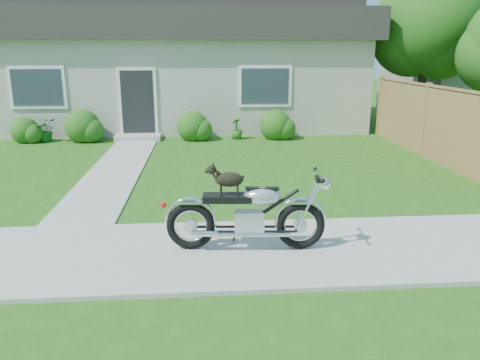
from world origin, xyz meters
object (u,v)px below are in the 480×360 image
(house, at_px, (188,65))
(tree_far, at_px, (432,28))
(fence, at_px, (426,120))
(potted_plant_left, at_px, (46,130))
(motorcycle_with_dog, at_px, (248,213))
(potted_plant_right, at_px, (237,128))

(house, height_order, tree_far, tree_far)
(fence, bearing_deg, potted_plant_left, 165.12)
(house, relative_size, tree_far, 2.37)
(potted_plant_left, xyz_separation_m, motorcycle_with_dog, (5.37, -8.55, 0.20))
(house, xyz_separation_m, motorcycle_with_dog, (1.13, -11.99, -1.60))
(tree_far, bearing_deg, potted_plant_left, -173.71)
(motorcycle_with_dog, bearing_deg, potted_plant_right, 91.07)
(house, distance_m, motorcycle_with_dog, 12.15)
(fence, distance_m, tree_far, 5.22)
(fence, height_order, tree_far, tree_far)
(tree_far, relative_size, potted_plant_right, 7.98)
(potted_plant_left, bearing_deg, motorcycle_with_dog, -57.87)
(potted_plant_left, height_order, potted_plant_right, potted_plant_left)
(house, height_order, potted_plant_left, house)
(house, xyz_separation_m, fence, (6.30, -6.24, -1.22))
(house, relative_size, potted_plant_right, 18.88)
(fence, relative_size, tree_far, 1.24)
(motorcycle_with_dog, bearing_deg, house, 99.44)
(potted_plant_right, distance_m, motorcycle_with_dog, 8.56)
(fence, xyz_separation_m, potted_plant_right, (-4.73, 2.80, -0.61))
(motorcycle_with_dog, bearing_deg, tree_far, 58.48)
(house, xyz_separation_m, potted_plant_right, (1.58, -3.44, -1.82))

